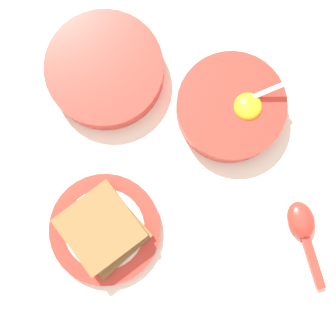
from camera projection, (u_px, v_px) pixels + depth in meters
The scene contains 6 objects.
ground_plane at pixel (202, 186), 0.75m from camera, with size 3.00×3.00×0.00m, color silver.
egg_bowl at pixel (231, 107), 0.74m from camera, with size 0.17×0.17×0.07m.
toast_plate at pixel (105, 229), 0.74m from camera, with size 0.17×0.17×0.02m.
toast_sandwich at pixel (103, 229), 0.71m from camera, with size 0.13×0.12×0.04m.
soup_spoon at pixel (303, 227), 0.73m from camera, with size 0.14×0.06×0.03m.
congee_bowl at pixel (105, 70), 0.75m from camera, with size 0.19×0.19×0.04m.
Camera 1 is at (-0.01, 0.07, 0.75)m, focal length 50.00 mm.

